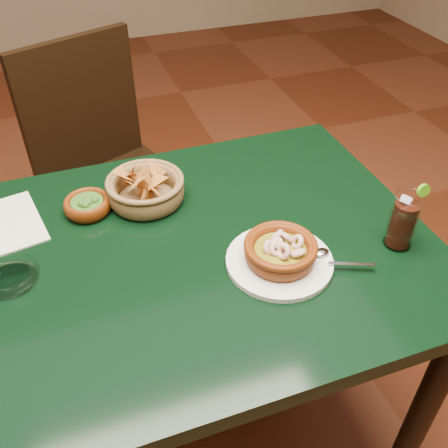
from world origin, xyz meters
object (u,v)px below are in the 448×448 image
object	(u,v)px
dining_table	(163,286)
dining_chair	(109,172)
cola_drink	(403,221)
shrimp_plate	(280,253)
chip_basket	(146,189)

from	to	relation	value
dining_table	dining_chair	xyz separation A→B (m)	(-0.02, 0.71, -0.13)
dining_table	cola_drink	distance (m)	0.54
dining_table	shrimp_plate	world-z (taller)	shrimp_plate
dining_table	cola_drink	size ratio (longest dim) A/B	7.96
dining_table	dining_chair	size ratio (longest dim) A/B	1.26
dining_table	chip_basket	size ratio (longest dim) A/B	5.48
shrimp_plate	chip_basket	bearing A→B (deg)	124.59
shrimp_plate	chip_basket	xyz separation A→B (m)	(-0.21, 0.31, 0.01)
dining_chair	shrimp_plate	distance (m)	0.89
dining_table	dining_chair	world-z (taller)	dining_chair
dining_chair	cola_drink	size ratio (longest dim) A/B	6.29
cola_drink	dining_chair	bearing A→B (deg)	121.48
shrimp_plate	cola_drink	size ratio (longest dim) A/B	1.91
chip_basket	cola_drink	world-z (taller)	cola_drink
chip_basket	dining_chair	bearing A→B (deg)	94.35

